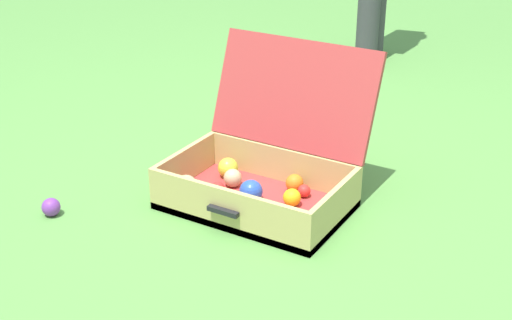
# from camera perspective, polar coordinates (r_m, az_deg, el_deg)

# --- Properties ---
(ground_plane) EXTENTS (16.00, 16.00, 0.00)m
(ground_plane) POSITION_cam_1_polar(r_m,az_deg,el_deg) (2.37, 0.94, -4.46)
(ground_plane) COLOR #569342
(open_suitcase) EXTENTS (0.61, 0.55, 0.51)m
(open_suitcase) POSITION_cam_1_polar(r_m,az_deg,el_deg) (2.42, 0.60, -0.68)
(open_suitcase) COLOR #B23838
(open_suitcase) RESTS_ON ground
(stray_ball_on_grass) EXTENTS (0.06, 0.06, 0.06)m
(stray_ball_on_grass) POSITION_cam_1_polar(r_m,az_deg,el_deg) (2.45, -16.19, -3.66)
(stray_ball_on_grass) COLOR purple
(stray_ball_on_grass) RESTS_ON ground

